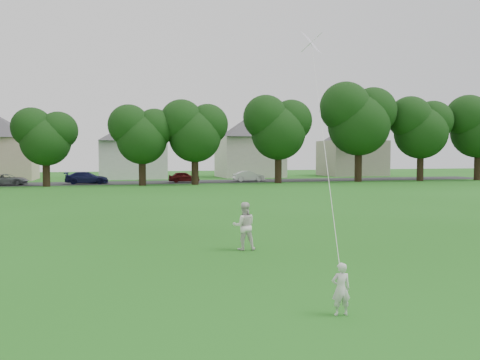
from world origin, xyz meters
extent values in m
plane|color=#1E5B14|center=(0.00, 0.00, 0.00)|extent=(160.00, 160.00, 0.00)
cube|color=#2D2D30|center=(0.00, 42.00, 0.01)|extent=(90.00, 7.00, 0.01)
imported|color=silver|center=(1.20, -2.87, 0.50)|extent=(0.39, 0.28, 1.00)
imported|color=silver|center=(1.15, 3.46, 0.76)|extent=(0.81, 0.67, 1.52)
plane|color=white|center=(4.35, 5.56, 7.18)|extent=(1.11, 1.15, 0.77)
cylinder|color=white|center=(2.78, 1.35, 3.95)|extent=(0.01, 0.01, 11.08)
cylinder|color=black|center=(-8.78, 37.70, 1.47)|extent=(0.69, 0.69, 2.94)
cylinder|color=black|center=(0.24, 36.77, 1.56)|extent=(0.71, 0.71, 3.11)
cylinder|color=black|center=(5.53, 36.71, 1.68)|extent=(0.73, 0.73, 3.36)
cylinder|color=black|center=(14.82, 37.27, 1.84)|extent=(0.76, 0.76, 3.69)
cylinder|color=black|center=(24.50, 37.14, 2.19)|extent=(0.82, 0.82, 4.38)
cylinder|color=black|center=(32.42, 36.68, 1.92)|extent=(0.77, 0.77, 3.84)
cylinder|color=black|center=(40.16, 36.21, 1.99)|extent=(0.78, 0.78, 3.98)
imported|color=gray|center=(-12.87, 41.00, 0.57)|extent=(4.13, 2.14, 1.11)
imported|color=#161947|center=(-5.23, 41.00, 0.65)|extent=(4.49, 2.05, 1.28)
imported|color=#571112|center=(5.07, 41.00, 0.60)|extent=(3.58, 1.64, 1.19)
imported|color=white|center=(12.58, 41.00, 0.61)|extent=(3.66, 1.38, 1.19)
cube|color=white|center=(0.00, 52.00, 2.42)|extent=(8.33, 7.30, 4.83)
pyramid|color=#474549|center=(0.00, 52.00, 7.49)|extent=(12.01, 12.01, 2.66)
cube|color=beige|center=(16.00, 52.00, 2.75)|extent=(8.41, 7.43, 5.50)
pyramid|color=#474549|center=(16.00, 52.00, 8.52)|extent=(12.13, 12.13, 3.02)
cube|color=#A69B8A|center=(32.00, 52.00, 2.59)|extent=(8.78, 6.50, 5.18)
pyramid|color=#474549|center=(32.00, 52.00, 8.02)|extent=(12.67, 12.67, 2.85)
camera|label=1|loc=(-2.93, -10.64, 2.99)|focal=35.00mm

